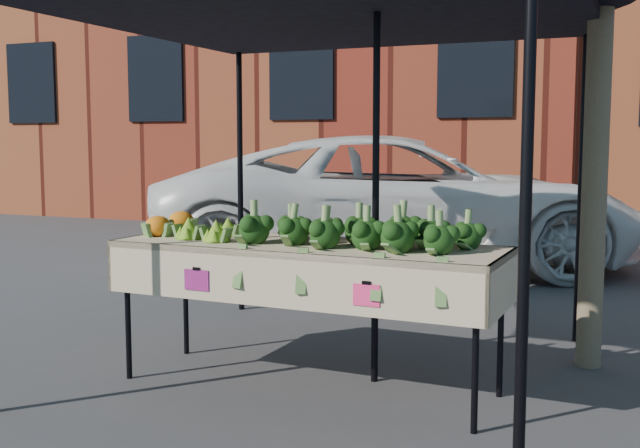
{
  "coord_description": "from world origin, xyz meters",
  "views": [
    {
      "loc": [
        2.02,
        -4.23,
        1.52
      ],
      "look_at": [
        0.14,
        0.2,
        1.0
      ],
      "focal_mm": 43.06,
      "sensor_mm": 36.0,
      "label": 1
    }
  ],
  "objects_px": {
    "vehicle": "(401,26)",
    "street_tree": "(601,6)",
    "canopy": "(329,165)",
    "table": "(307,316)"
  },
  "relations": [
    {
      "from": "vehicle",
      "to": "street_tree",
      "type": "height_order",
      "value": "vehicle"
    },
    {
      "from": "table",
      "to": "vehicle",
      "type": "relative_size",
      "value": 0.42
    },
    {
      "from": "table",
      "to": "canopy",
      "type": "bearing_deg",
      "value": 91.0
    },
    {
      "from": "canopy",
      "to": "street_tree",
      "type": "distance_m",
      "value": 2.05
    },
    {
      "from": "street_tree",
      "to": "canopy",
      "type": "bearing_deg",
      "value": -152.97
    },
    {
      "from": "table",
      "to": "street_tree",
      "type": "bearing_deg",
      "value": 36.43
    },
    {
      "from": "vehicle",
      "to": "street_tree",
      "type": "relative_size",
      "value": 1.2
    },
    {
      "from": "table",
      "to": "vehicle",
      "type": "height_order",
      "value": "vehicle"
    },
    {
      "from": "vehicle",
      "to": "street_tree",
      "type": "xyz_separation_m",
      "value": [
        2.39,
        -3.4,
        -0.48
      ]
    },
    {
      "from": "table",
      "to": "street_tree",
      "type": "distance_m",
      "value": 2.75
    }
  ]
}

